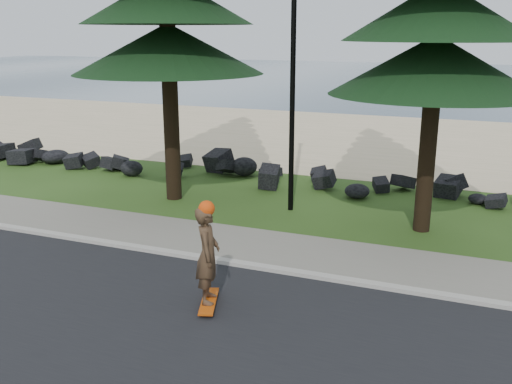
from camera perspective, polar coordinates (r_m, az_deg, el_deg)
ground at (r=12.77m, az=-1.04°, el=-5.80°), size 160.00×160.00×0.00m
road at (r=9.20m, az=-12.25°, el=-15.26°), size 160.00×7.00×0.02m
kerb at (r=11.99m, az=-2.71°, el=-7.05°), size 160.00×0.20×0.10m
sidewalk at (r=12.93m, az=-0.70°, el=-5.33°), size 160.00×2.00×0.08m
beach_sand at (r=26.29m, az=11.21°, el=5.22°), size 160.00×15.00×0.01m
ocean at (r=62.31m, az=17.58°, el=10.78°), size 160.00×58.00×0.01m
seawall_boulders at (r=17.81m, az=5.88°, el=0.42°), size 60.00×2.40×1.10m
lamp_post at (r=14.89m, az=3.74°, el=13.59°), size 0.25×0.14×8.14m
skateboarder at (r=9.93m, az=-4.85°, el=-6.31°), size 0.60×1.07×1.94m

